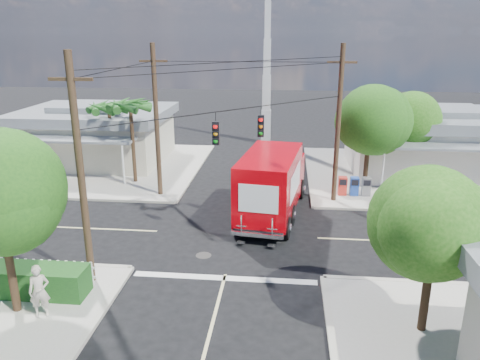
# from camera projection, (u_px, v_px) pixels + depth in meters

# --- Properties ---
(ground) EXTENTS (120.00, 120.00, 0.00)m
(ground) POSITION_uv_depth(u_px,v_px,m) (236.00, 235.00, 23.10)
(ground) COLOR black
(ground) RESTS_ON ground
(sidewalk_ne) EXTENTS (14.12, 14.12, 0.14)m
(sidewalk_ne) POSITION_uv_depth(u_px,v_px,m) (409.00, 175.00, 32.35)
(sidewalk_ne) COLOR #A8A398
(sidewalk_ne) RESTS_ON ground
(sidewalk_nw) EXTENTS (14.12, 14.12, 0.14)m
(sidewalk_nw) POSITION_uv_depth(u_px,v_px,m) (105.00, 167.00, 34.43)
(sidewalk_nw) COLOR #A8A398
(sidewalk_nw) RESTS_ON ground
(road_markings) EXTENTS (32.00, 32.00, 0.01)m
(road_markings) POSITION_uv_depth(u_px,v_px,m) (232.00, 248.00, 21.70)
(road_markings) COLOR beige
(road_markings) RESTS_ON ground
(building_ne) EXTENTS (11.80, 10.20, 4.50)m
(building_ne) POSITION_uv_depth(u_px,v_px,m) (433.00, 141.00, 32.54)
(building_ne) COLOR silver
(building_ne) RESTS_ON sidewalk_ne
(building_nw) EXTENTS (10.80, 10.20, 4.30)m
(building_nw) POSITION_uv_depth(u_px,v_px,m) (96.00, 133.00, 35.39)
(building_nw) COLOR beige
(building_nw) RESTS_ON sidewalk_nw
(radio_tower) EXTENTS (0.80, 0.80, 17.00)m
(radio_tower) POSITION_uv_depth(u_px,v_px,m) (267.00, 79.00, 40.30)
(radio_tower) COLOR silver
(radio_tower) RESTS_ON ground
(tree_ne_front) EXTENTS (4.21, 4.14, 6.66)m
(tree_ne_front) POSITION_uv_depth(u_px,v_px,m) (370.00, 118.00, 27.37)
(tree_ne_front) COLOR #422D1C
(tree_ne_front) RESTS_ON sidewalk_ne
(tree_ne_back) EXTENTS (3.77, 3.66, 5.82)m
(tree_ne_back) POSITION_uv_depth(u_px,v_px,m) (406.00, 121.00, 29.38)
(tree_ne_back) COLOR #422D1C
(tree_ne_back) RESTS_ON sidewalk_ne
(tree_se) EXTENTS (3.67, 3.54, 5.62)m
(tree_se) POSITION_uv_depth(u_px,v_px,m) (437.00, 221.00, 14.33)
(tree_se) COLOR #422D1C
(tree_se) RESTS_ON sidewalk_se
(palm_nw_front) EXTENTS (3.01, 3.08, 5.59)m
(palm_nw_front) POSITION_uv_depth(u_px,v_px,m) (130.00, 107.00, 29.40)
(palm_nw_front) COLOR #422D1C
(palm_nw_front) RESTS_ON sidewalk_nw
(palm_nw_back) EXTENTS (3.01, 3.08, 5.19)m
(palm_nw_back) POSITION_uv_depth(u_px,v_px,m) (109.00, 109.00, 31.12)
(palm_nw_back) COLOR #422D1C
(palm_nw_back) RESTS_ON sidewalk_nw
(utility_poles) EXTENTS (12.00, 10.68, 9.00)m
(utility_poles) POSITION_uv_depth(u_px,v_px,m) (208.00, 134.00, 23.35)
(utility_poles) COLOR #473321
(utility_poles) RESTS_ON ground
(picket_fence) EXTENTS (5.94, 0.06, 1.00)m
(picket_fence) POSITION_uv_depth(u_px,v_px,m) (23.00, 269.00, 18.33)
(picket_fence) COLOR silver
(picket_fence) RESTS_ON sidewalk_sw
(hedge_sw) EXTENTS (6.20, 1.20, 1.10)m
(hedge_sw) POSITION_uv_depth(u_px,v_px,m) (6.00, 279.00, 17.59)
(hedge_sw) COLOR #173F17
(hedge_sw) RESTS_ON sidewalk_sw
(vending_boxes) EXTENTS (1.90, 0.50, 1.10)m
(vending_boxes) POSITION_uv_depth(u_px,v_px,m) (354.00, 186.00, 28.14)
(vending_boxes) COLOR red
(vending_boxes) RESTS_ON sidewalk_ne
(delivery_truck) EXTENTS (3.68, 8.64, 3.63)m
(delivery_truck) POSITION_uv_depth(u_px,v_px,m) (272.00, 183.00, 24.98)
(delivery_truck) COLOR black
(delivery_truck) RESTS_ON ground
(parked_car) EXTENTS (5.77, 2.95, 1.56)m
(parked_car) POSITION_uv_depth(u_px,v_px,m) (445.00, 212.00, 23.92)
(parked_car) COLOR silver
(parked_car) RESTS_ON ground
(pedestrian) EXTENTS (0.81, 0.67, 1.89)m
(pedestrian) POSITION_uv_depth(u_px,v_px,m) (39.00, 291.00, 16.03)
(pedestrian) COLOR beige
(pedestrian) RESTS_ON sidewalk_sw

